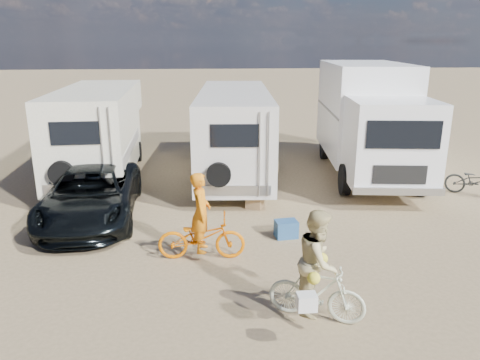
{
  "coord_description": "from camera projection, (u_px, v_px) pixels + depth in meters",
  "views": [
    {
      "loc": [
        -1.66,
        -8.3,
        4.39
      ],
      "look_at": [
        -0.76,
        1.88,
        1.3
      ],
      "focal_mm": 34.46,
      "sensor_mm": 36.0,
      "label": 1
    }
  ],
  "objects": [
    {
      "name": "ground",
      "position": [
        285.0,
        267.0,
        9.32
      ],
      "size": [
        140.0,
        140.0,
        0.0
      ],
      "primitive_type": "plane",
      "color": "#947C58",
      "rests_on": "ground"
    },
    {
      "name": "rv_main",
      "position": [
        234.0,
        133.0,
        15.51
      ],
      "size": [
        2.81,
        7.8,
        2.82
      ],
      "primitive_type": null,
      "rotation": [
        0.0,
        0.0,
        -0.07
      ],
      "color": "silver",
      "rests_on": "ground"
    },
    {
      "name": "rv_left",
      "position": [
        99.0,
        134.0,
        15.12
      ],
      "size": [
        2.46,
        6.74,
        2.93
      ],
      "primitive_type": null,
      "rotation": [
        0.0,
        0.0,
        0.03
      ],
      "color": "beige",
      "rests_on": "ground"
    },
    {
      "name": "box_truck",
      "position": [
        370.0,
        121.0,
        15.26
      ],
      "size": [
        3.42,
        7.6,
        3.67
      ],
      "primitive_type": null,
      "rotation": [
        0.0,
        0.0,
        -0.13
      ],
      "color": "white",
      "rests_on": "ground"
    },
    {
      "name": "dark_suv",
      "position": [
        91.0,
        194.0,
        11.69
      ],
      "size": [
        2.43,
        4.86,
        1.32
      ],
      "primitive_type": "imported",
      "rotation": [
        0.0,
        0.0,
        0.05
      ],
      "color": "black",
      "rests_on": "ground"
    },
    {
      "name": "bike_man",
      "position": [
        201.0,
        237.0,
        9.59
      ],
      "size": [
        1.84,
        0.73,
        0.95
      ],
      "primitive_type": "imported",
      "rotation": [
        0.0,
        0.0,
        1.52
      ],
      "color": "#DC6500",
      "rests_on": "ground"
    },
    {
      "name": "bike_woman",
      "position": [
        317.0,
        293.0,
        7.47
      ],
      "size": [
        1.63,
        1.07,
        0.96
      ],
      "primitive_type": "imported",
      "rotation": [
        0.0,
        0.0,
        1.14
      ],
      "color": "beige",
      "rests_on": "ground"
    },
    {
      "name": "rider_man",
      "position": [
        201.0,
        221.0,
        9.48
      ],
      "size": [
        0.44,
        0.64,
        1.69
      ],
      "primitive_type": "imported",
      "rotation": [
        0.0,
        0.0,
        1.52
      ],
      "color": "orange",
      "rests_on": "ground"
    },
    {
      "name": "rider_woman",
      "position": [
        318.0,
        271.0,
        7.36
      ],
      "size": [
        0.94,
        1.03,
        1.72
      ],
      "primitive_type": "imported",
      "rotation": [
        0.0,
        0.0,
        1.14
      ],
      "color": "tan",
      "rests_on": "ground"
    },
    {
      "name": "bike_parked",
      "position": [
        476.0,
        181.0,
        13.49
      ],
      "size": [
        1.72,
        1.54,
        0.91
      ],
      "primitive_type": "imported",
      "rotation": [
        0.0,
        0.0,
        0.9
      ],
      "color": "#242624",
      "rests_on": "ground"
    },
    {
      "name": "cooler",
      "position": [
        286.0,
        229.0,
        10.7
      ],
      "size": [
        0.54,
        0.42,
        0.4
      ],
      "primitive_type": "cube",
      "rotation": [
        0.0,
        0.0,
        0.12
      ],
      "color": "#275082",
      "rests_on": "ground"
    },
    {
      "name": "crate",
      "position": [
        255.0,
        201.0,
        12.63
      ],
      "size": [
        0.56,
        0.56,
        0.34
      ],
      "primitive_type": "cube",
      "rotation": [
        0.0,
        0.0,
        -0.42
      ],
      "color": "#95754F",
      "rests_on": "ground"
    }
  ]
}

